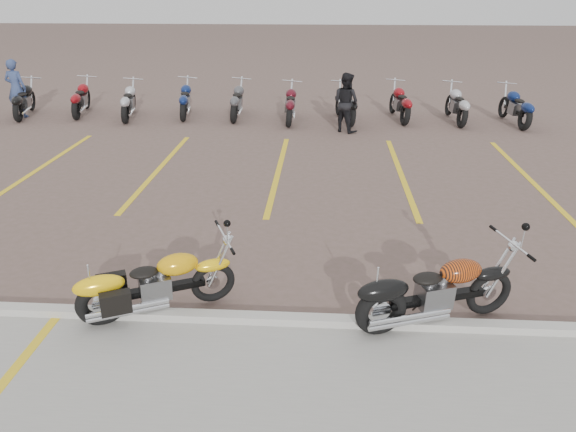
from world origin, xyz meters
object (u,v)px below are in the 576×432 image
object	(u,v)px
yellow_cruiser	(154,285)
person_b	(346,102)
flame_cruiser	(432,294)
person_a	(16,88)

from	to	relation	value
yellow_cruiser	person_b	size ratio (longest dim) A/B	1.14
flame_cruiser	person_b	size ratio (longest dim) A/B	1.24
flame_cruiser	person_a	bearing A→B (deg)	115.12
person_a	person_b	bearing A→B (deg)	178.07
yellow_cruiser	person_a	world-z (taller)	person_a
person_a	person_b	world-z (taller)	person_a
person_a	person_b	xyz separation A→B (m)	(10.02, -1.18, -0.07)
yellow_cruiser	person_a	size ratio (longest dim) A/B	1.05
flame_cruiser	person_b	bearing A→B (deg)	74.63
flame_cruiser	person_a	xyz separation A→B (m)	(-10.78, 10.77, 0.45)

